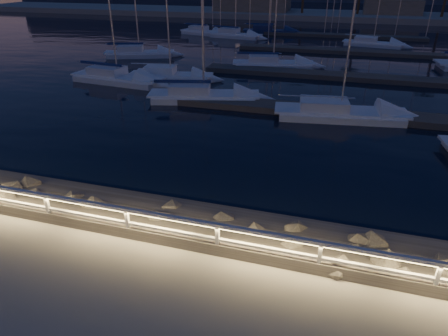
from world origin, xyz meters
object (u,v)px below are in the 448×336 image
at_px(sailboat_e, 138,53).
at_px(sailboat_f, 201,95).
at_px(sailboat_i, 203,31).
at_px(sailboat_m, 234,34).
at_px(guard_rail, 282,243).
at_px(sailboat_c, 337,111).
at_px(sailboat_b, 116,77).
at_px(sailboat_j, 271,63).
at_px(sailboat_a, 169,75).
at_px(sailboat_n, 268,31).
at_px(sailboat_k, 371,43).

xyz_separation_m(sailboat_e, sailboat_f, (11.75, -13.00, -0.01)).
xyz_separation_m(sailboat_i, sailboat_m, (5.04, -1.53, 0.01)).
height_order(guard_rail, sailboat_c, sailboat_c).
relative_size(sailboat_b, sailboat_j, 1.05).
bearing_deg(sailboat_b, sailboat_c, -6.09).
height_order(sailboat_c, sailboat_e, sailboat_c).
distance_m(sailboat_a, sailboat_b, 4.31).
relative_size(sailboat_a, sailboat_b, 0.87).
distance_m(sailboat_f, sailboat_n, 33.76).
distance_m(sailboat_i, sailboat_m, 5.27).
bearing_deg(sailboat_c, sailboat_a, 149.31).
relative_size(sailboat_b, sailboat_f, 1.03).
height_order(sailboat_b, sailboat_f, sailboat_b).
bearing_deg(guard_rail, sailboat_m, 107.02).
relative_size(guard_rail, sailboat_a, 3.73).
distance_m(sailboat_f, sailboat_i, 32.05).
relative_size(sailboat_e, sailboat_i, 1.04).
distance_m(sailboat_b, sailboat_i, 27.46).
relative_size(sailboat_m, sailboat_n, 0.94).
xyz_separation_m(sailboat_a, sailboat_i, (-5.97, 25.53, 0.00)).
distance_m(sailboat_a, sailboat_n, 29.12).
relative_size(sailboat_c, sailboat_i, 1.15).
relative_size(sailboat_i, sailboat_k, 0.99).
relative_size(sailboat_b, sailboat_c, 0.99).
bearing_deg(sailboat_j, sailboat_m, 102.81).
height_order(sailboat_i, sailboat_k, sailboat_k).
bearing_deg(sailboat_n, sailboat_m, -134.83).
height_order(sailboat_c, sailboat_i, sailboat_c).
height_order(sailboat_c, sailboat_n, sailboat_c).
distance_m(sailboat_i, sailboat_k, 22.93).
bearing_deg(sailboat_m, sailboat_c, -55.10).
bearing_deg(sailboat_j, sailboat_e, 162.38).
distance_m(sailboat_i, sailboat_j, 22.67).
height_order(sailboat_a, sailboat_b, sailboat_b).
distance_m(sailboat_c, sailboat_m, 33.25).
height_order(sailboat_c, sailboat_j, sailboat_c).
bearing_deg(sailboat_n, sailboat_j, -86.27).
bearing_deg(sailboat_f, sailboat_e, 117.57).
xyz_separation_m(sailboat_c, sailboat_i, (-19.84, 31.31, 0.01)).
bearing_deg(guard_rail, sailboat_i, 111.99).
height_order(sailboat_b, sailboat_n, sailboat_b).
height_order(guard_rail, sailboat_k, sailboat_k).
relative_size(sailboat_b, sailboat_k, 1.13).
height_order(sailboat_c, sailboat_f, sailboat_c).
distance_m(sailboat_j, sailboat_m, 18.75).
distance_m(sailboat_j, sailboat_n, 22.28).
bearing_deg(sailboat_e, guard_rail, -76.97).
relative_size(sailboat_c, sailboat_j, 1.06).
xyz_separation_m(sailboat_a, sailboat_k, (16.75, 22.43, -0.04)).
bearing_deg(sailboat_i, sailboat_n, 35.36).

